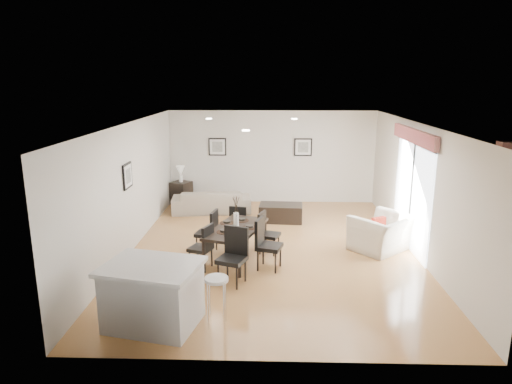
{
  "coord_description": "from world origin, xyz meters",
  "views": [
    {
      "loc": [
        -0.06,
        -9.23,
        3.57
      ],
      "look_at": [
        -0.36,
        0.4,
        1.18
      ],
      "focal_mm": 32.0,
      "sensor_mm": 36.0,
      "label": 1
    }
  ],
  "objects_px": {
    "dining_chair_wfar": "(210,229)",
    "coffee_table": "(281,213)",
    "dining_chair_head": "(234,252)",
    "kitchen_island": "(153,294)",
    "side_table": "(181,193)",
    "dining_chair_foot": "(239,222)",
    "dining_chair_wnear": "(204,244)",
    "bar_stool": "(217,284)",
    "armchair": "(382,233)",
    "dining_table": "(236,231)",
    "dining_chair_efar": "(266,230)",
    "dining_chair_enear": "(265,241)",
    "sofa": "(212,201)"
  },
  "relations": [
    {
      "from": "dining_chair_wfar",
      "to": "dining_chair_wnear",
      "type": "bearing_deg",
      "value": 11.07
    },
    {
      "from": "bar_stool",
      "to": "coffee_table",
      "type": "bearing_deg",
      "value": 78.51
    },
    {
      "from": "dining_table",
      "to": "dining_chair_head",
      "type": "distance_m",
      "value": 1.03
    },
    {
      "from": "dining_chair_head",
      "to": "side_table",
      "type": "xyz_separation_m",
      "value": [
        -1.96,
        5.26,
        -0.24
      ]
    },
    {
      "from": "dining_chair_wfar",
      "to": "coffee_table",
      "type": "xyz_separation_m",
      "value": [
        1.54,
        2.27,
        -0.3
      ]
    },
    {
      "from": "dining_chair_enear",
      "to": "dining_chair_efar",
      "type": "height_order",
      "value": "dining_chair_enear"
    },
    {
      "from": "dining_chair_wnear",
      "to": "dining_chair_head",
      "type": "relative_size",
      "value": 0.87
    },
    {
      "from": "dining_table",
      "to": "dining_chair_efar",
      "type": "bearing_deg",
      "value": 53.56
    },
    {
      "from": "dining_chair_efar",
      "to": "bar_stool",
      "type": "relative_size",
      "value": 1.14
    },
    {
      "from": "dining_chair_head",
      "to": "coffee_table",
      "type": "relative_size",
      "value": 0.93
    },
    {
      "from": "dining_chair_head",
      "to": "dining_chair_enear",
      "type": "bearing_deg",
      "value": 70.29
    },
    {
      "from": "coffee_table",
      "to": "side_table",
      "type": "relative_size",
      "value": 1.65
    },
    {
      "from": "sofa",
      "to": "dining_chair_foot",
      "type": "relative_size",
      "value": 2.48
    },
    {
      "from": "dining_chair_wfar",
      "to": "dining_chair_foot",
      "type": "height_order",
      "value": "dining_chair_wfar"
    },
    {
      "from": "dining_chair_efar",
      "to": "kitchen_island",
      "type": "distance_m",
      "value": 3.4
    },
    {
      "from": "dining_chair_wnear",
      "to": "side_table",
      "type": "height_order",
      "value": "dining_chair_wnear"
    },
    {
      "from": "sofa",
      "to": "dining_table",
      "type": "distance_m",
      "value": 3.56
    },
    {
      "from": "dining_table",
      "to": "kitchen_island",
      "type": "xyz_separation_m",
      "value": [
        -1.05,
        -2.54,
        -0.14
      ]
    },
    {
      "from": "coffee_table",
      "to": "side_table",
      "type": "distance_m",
      "value": 3.29
    },
    {
      "from": "dining_chair_enear",
      "to": "kitchen_island",
      "type": "height_order",
      "value": "dining_chair_enear"
    },
    {
      "from": "kitchen_island",
      "to": "sofa",
      "type": "bearing_deg",
      "value": 101.63
    },
    {
      "from": "armchair",
      "to": "dining_chair_wfar",
      "type": "xyz_separation_m",
      "value": [
        -3.65,
        -0.26,
        0.13
      ]
    },
    {
      "from": "dining_table",
      "to": "dining_chair_head",
      "type": "relative_size",
      "value": 1.79
    },
    {
      "from": "dining_chair_wfar",
      "to": "dining_chair_head",
      "type": "relative_size",
      "value": 0.9
    },
    {
      "from": "dining_chair_enear",
      "to": "dining_chair_head",
      "type": "height_order",
      "value": "dining_chair_head"
    },
    {
      "from": "dining_chair_foot",
      "to": "dining_chair_enear",
      "type": "bearing_deg",
      "value": 124.74
    },
    {
      "from": "dining_chair_foot",
      "to": "armchair",
      "type": "bearing_deg",
      "value": -174.84
    },
    {
      "from": "dining_chair_head",
      "to": "kitchen_island",
      "type": "xyz_separation_m",
      "value": [
        -1.08,
        -1.51,
        -0.09
      ]
    },
    {
      "from": "kitchen_island",
      "to": "bar_stool",
      "type": "bearing_deg",
      "value": 12.73
    },
    {
      "from": "coffee_table",
      "to": "armchair",
      "type": "bearing_deg",
      "value": -39.7
    },
    {
      "from": "sofa",
      "to": "dining_chair_enear",
      "type": "bearing_deg",
      "value": 105.49
    },
    {
      "from": "armchair",
      "to": "dining_chair_head",
      "type": "height_order",
      "value": "dining_chair_head"
    },
    {
      "from": "dining_chair_wnear",
      "to": "coffee_table",
      "type": "bearing_deg",
      "value": 175.03
    },
    {
      "from": "side_table",
      "to": "armchair",
      "type": "bearing_deg",
      "value": -35.64
    },
    {
      "from": "dining_chair_wfar",
      "to": "kitchen_island",
      "type": "relative_size",
      "value": 0.59
    },
    {
      "from": "dining_table",
      "to": "dining_chair_wnear",
      "type": "bearing_deg",
      "value": -126.28
    },
    {
      "from": "sofa",
      "to": "dining_table",
      "type": "xyz_separation_m",
      "value": [
        0.93,
        -3.42,
        0.31
      ]
    },
    {
      "from": "dining_chair_head",
      "to": "side_table",
      "type": "bearing_deg",
      "value": 131.6
    },
    {
      "from": "dining_chair_enear",
      "to": "bar_stool",
      "type": "relative_size",
      "value": 1.31
    },
    {
      "from": "dining_chair_efar",
      "to": "side_table",
      "type": "xyz_separation_m",
      "value": [
        -2.52,
        3.8,
        -0.16
      ]
    },
    {
      "from": "dining_chair_head",
      "to": "sofa",
      "type": "bearing_deg",
      "value": 123.45
    },
    {
      "from": "dining_chair_wnear",
      "to": "dining_chair_efar",
      "type": "height_order",
      "value": "dining_chair_wnear"
    },
    {
      "from": "dining_chair_wfar",
      "to": "coffee_table",
      "type": "bearing_deg",
      "value": 157.37
    },
    {
      "from": "armchair",
      "to": "dining_chair_enear",
      "type": "bearing_deg",
      "value": -18.78
    },
    {
      "from": "dining_chair_wnear",
      "to": "dining_chair_efar",
      "type": "bearing_deg",
      "value": 148.17
    },
    {
      "from": "dining_chair_wfar",
      "to": "coffee_table",
      "type": "height_order",
      "value": "dining_chair_wfar"
    },
    {
      "from": "dining_chair_wnear",
      "to": "dining_chair_enear",
      "type": "distance_m",
      "value": 1.18
    },
    {
      "from": "dining_chair_enear",
      "to": "bar_stool",
      "type": "height_order",
      "value": "dining_chair_enear"
    },
    {
      "from": "dining_chair_wnear",
      "to": "dining_chair_enear",
      "type": "xyz_separation_m",
      "value": [
        1.17,
        0.05,
        0.07
      ]
    },
    {
      "from": "dining_chair_wfar",
      "to": "kitchen_island",
      "type": "distance_m",
      "value": 2.97
    }
  ]
}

